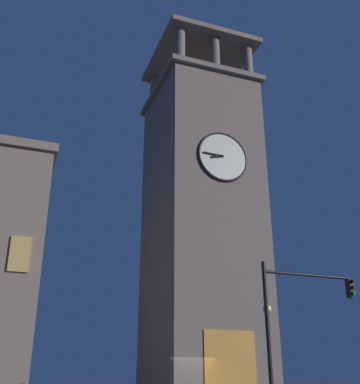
% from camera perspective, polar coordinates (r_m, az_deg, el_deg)
% --- Properties ---
extents(clocktower, '(7.33, 8.15, 28.45)m').
position_cam_1_polar(clocktower, '(32.93, 2.65, -3.91)').
color(clocktower, '#75665B').
rests_on(clocktower, ground_plane).
extents(traffic_signal_near, '(4.31, 0.41, 5.79)m').
position_cam_1_polar(traffic_signal_near, '(19.50, 14.21, -13.96)').
color(traffic_signal_near, black).
rests_on(traffic_signal_near, ground_plane).
extents(street_lamp, '(0.44, 0.44, 4.80)m').
position_cam_1_polar(street_lamp, '(23.65, 10.84, -16.82)').
color(street_lamp, black).
rests_on(street_lamp, ground_plane).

